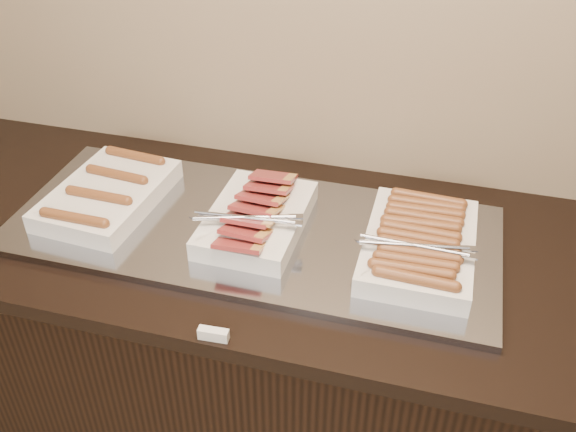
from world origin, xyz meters
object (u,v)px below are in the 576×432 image
object	(u,v)px
counter	(266,357)
dish_left	(108,194)
dish_right	(419,244)
warming_tray	(252,230)
dish_center	(256,217)

from	to	relation	value
counter	dish_left	bearing A→B (deg)	180.00
dish_right	warming_tray	bearing A→B (deg)	179.52
dish_left	dish_center	bearing A→B (deg)	3.27
dish_left	dish_center	size ratio (longest dim) A/B	1.06
dish_right	counter	bearing A→B (deg)	179.49
warming_tray	dish_right	size ratio (longest dim) A/B	3.24
dish_center	warming_tray	bearing A→B (deg)	161.73
counter	dish_center	xyz separation A→B (m)	(-0.01, -0.00, 0.50)
dish_center	dish_right	xyz separation A→B (m)	(0.39, 0.00, 0.00)
warming_tray	dish_left	bearing A→B (deg)	180.00
counter	warming_tray	distance (m)	0.46
counter	dish_right	bearing A→B (deg)	-0.52
warming_tray	dish_left	distance (m)	0.39
warming_tray	dish_left	size ratio (longest dim) A/B	3.18
counter	dish_left	distance (m)	0.65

